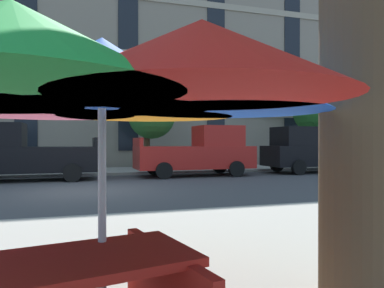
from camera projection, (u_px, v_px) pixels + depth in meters
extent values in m
plane|color=#424244|center=(84.00, 191.00, 11.32)|extent=(120.00, 120.00, 0.00)
cube|color=#9E998E|center=(80.00, 172.00, 17.80)|extent=(56.00, 3.60, 0.12)
cube|color=gray|center=(78.00, 47.00, 25.57)|extent=(41.66, 12.00, 16.00)
cube|color=#9E937F|center=(79.00, 110.00, 19.84)|extent=(40.83, 0.08, 0.36)
cube|color=#9E937F|center=(79.00, 50.00, 19.82)|extent=(40.83, 0.08, 0.36)
cube|color=black|center=(26.00, 7.00, 19.03)|extent=(1.10, 0.06, 14.80)
cube|color=black|center=(128.00, 17.00, 20.61)|extent=(1.10, 0.06, 14.80)
cube|color=black|center=(216.00, 26.00, 22.19)|extent=(1.10, 0.06, 14.80)
cube|color=black|center=(292.00, 33.00, 23.76)|extent=(1.10, 0.06, 14.80)
cube|color=black|center=(359.00, 40.00, 25.34)|extent=(1.10, 0.06, 14.80)
cube|color=black|center=(29.00, 159.00, 14.26)|extent=(5.10, 1.90, 0.96)
cube|color=black|center=(96.00, 142.00, 15.01)|extent=(0.16, 1.75, 0.36)
cylinder|color=black|center=(72.00, 169.00, 15.65)|extent=(0.68, 0.22, 0.68)
cylinder|color=black|center=(72.00, 173.00, 13.84)|extent=(0.68, 0.22, 0.68)
cube|color=#B21E19|center=(194.00, 157.00, 16.28)|extent=(5.10, 1.90, 0.96)
cube|color=#B21E19|center=(218.00, 136.00, 16.61)|extent=(1.90, 1.75, 0.90)
cube|color=#B21E19|center=(138.00, 142.00, 15.53)|extent=(0.16, 1.75, 0.36)
cylinder|color=black|center=(164.00, 171.00, 14.90)|extent=(0.68, 0.22, 0.68)
cylinder|color=black|center=(154.00, 167.00, 16.71)|extent=(0.68, 0.22, 0.68)
cylinder|color=black|center=(236.00, 169.00, 15.86)|extent=(0.68, 0.22, 0.68)
cylinder|color=black|center=(220.00, 166.00, 17.67)|extent=(0.68, 0.22, 0.68)
cube|color=black|center=(316.00, 156.00, 18.17)|extent=(5.10, 1.90, 0.96)
cube|color=black|center=(296.00, 136.00, 17.83)|extent=(1.90, 1.75, 0.90)
cube|color=black|center=(357.00, 142.00, 18.91)|extent=(0.16, 1.75, 0.36)
cylinder|color=black|center=(330.00, 164.00, 19.55)|extent=(0.68, 0.22, 0.68)
cylinder|color=black|center=(356.00, 166.00, 17.74)|extent=(0.68, 0.22, 0.68)
cylinder|color=black|center=(277.00, 165.00, 18.60)|extent=(0.68, 0.22, 0.68)
cylinder|color=black|center=(299.00, 167.00, 16.79)|extent=(0.68, 0.22, 0.68)
cylinder|color=#4C3823|center=(147.00, 151.00, 18.72)|extent=(0.30, 0.30, 2.09)
sphere|color=#2D702D|center=(149.00, 102.00, 18.96)|extent=(2.00, 2.00, 2.00)
sphere|color=#2D702D|center=(152.00, 115.00, 18.43)|extent=(2.34, 2.34, 2.34)
sphere|color=#2D702D|center=(144.00, 106.00, 18.46)|extent=(2.11, 2.11, 2.11)
sphere|color=#2D702D|center=(150.00, 104.00, 18.69)|extent=(2.39, 2.39, 2.39)
cylinder|color=#4C3823|center=(316.00, 145.00, 21.99)|extent=(0.24, 0.24, 2.59)
sphere|color=#236023|center=(317.00, 111.00, 21.82)|extent=(2.76, 2.76, 2.76)
sphere|color=#236023|center=(313.00, 109.00, 22.24)|extent=(2.40, 2.40, 2.40)
sphere|color=#236023|center=(316.00, 103.00, 21.85)|extent=(2.51, 2.51, 2.51)
sphere|color=#236023|center=(318.00, 104.00, 21.88)|extent=(2.10, 2.10, 2.10)
cylinder|color=silver|center=(102.00, 198.00, 2.71)|extent=(0.06, 0.06, 2.18)
cone|color=blue|center=(224.00, 85.00, 3.00)|extent=(1.68, 1.68, 0.44)
cone|color=orange|center=(146.00, 95.00, 3.64)|extent=(1.68, 1.68, 0.44)
cone|color=#E5668C|center=(41.00, 91.00, 3.35)|extent=(1.68, 1.68, 0.44)
cone|color=green|center=(11.00, 45.00, 1.77)|extent=(1.68, 1.68, 0.44)
cone|color=red|center=(202.00, 59.00, 2.06)|extent=(1.68, 1.68, 0.44)
cone|color=blue|center=(102.00, 73.00, 2.71)|extent=(1.61, 1.61, 0.52)
cube|color=red|center=(49.00, 266.00, 2.27)|extent=(1.92, 1.13, 0.06)
cube|color=red|center=(37.00, 282.00, 2.81)|extent=(1.82, 0.62, 0.05)
cylinder|color=brown|center=(365.00, 78.00, 3.11)|extent=(0.73, 0.73, 4.05)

